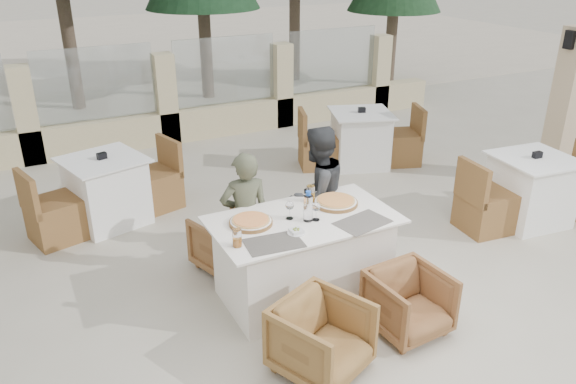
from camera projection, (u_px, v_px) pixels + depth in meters
name	position (u px, v px, depth m)	size (l,w,h in m)	color
ground	(318.00, 297.00, 5.07)	(80.00, 80.00, 0.00)	#B9B19E
sand_patch	(83.00, 50.00, 16.47)	(30.00, 16.00, 0.01)	beige
perimeter_wall_far	(165.00, 93.00, 8.65)	(10.00, 0.34, 1.60)	beige
lantern_pillar	(566.00, 106.00, 7.20)	(0.34, 0.34, 2.00)	beige
dining_table	(303.00, 257.00, 4.96)	(1.60, 0.90, 0.77)	white
placemat_near_left	(274.00, 243.00, 4.41)	(0.45, 0.30, 0.00)	#555049
placemat_near_right	(363.00, 222.00, 4.74)	(0.45, 0.30, 0.00)	#5F5952
pizza_left	(251.00, 222.00, 4.70)	(0.37, 0.37, 0.05)	#E8541F
pizza_right	(336.00, 202.00, 5.05)	(0.40, 0.40, 0.05)	#D3591C
water_bottle	(308.00, 206.00, 4.72)	(0.08, 0.08, 0.27)	#BAD8F5
wine_glass_centre	(290.00, 209.00, 4.77)	(0.08, 0.08, 0.18)	white
wine_glass_near	(316.00, 210.00, 4.74)	(0.08, 0.08, 0.18)	silver
beer_glass_left	(237.00, 238.00, 4.34)	(0.07, 0.07, 0.14)	orange
beer_glass_right	(311.00, 194.00, 5.09)	(0.08, 0.08, 0.15)	orange
olive_dish	(296.00, 231.00, 4.56)	(0.11, 0.11, 0.04)	silver
armchair_far_left	(229.00, 242.00, 5.44)	(0.59, 0.60, 0.55)	brown
armchair_far_right	(319.00, 234.00, 5.56)	(0.62, 0.64, 0.58)	brown
armchair_near_left	(321.00, 339.00, 4.11)	(0.61, 0.63, 0.57)	olive
armchair_near_right	(409.00, 302.00, 4.55)	(0.57, 0.59, 0.53)	brown
diner_left	(245.00, 218.00, 5.13)	(0.46, 0.30, 1.26)	#4D503A
diner_right	(317.00, 195.00, 5.46)	(0.67, 0.52, 1.37)	#343639
bg_table_a	(107.00, 191.00, 6.28)	(1.64, 0.82, 0.77)	white
bg_table_b	(360.00, 139.00, 7.93)	(1.64, 0.82, 0.77)	white
bg_table_c	(531.00, 190.00, 6.31)	(1.64, 0.82, 0.77)	white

